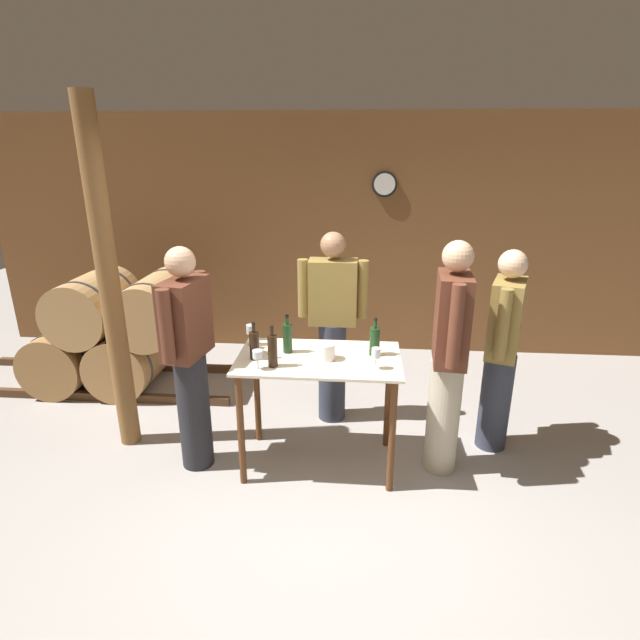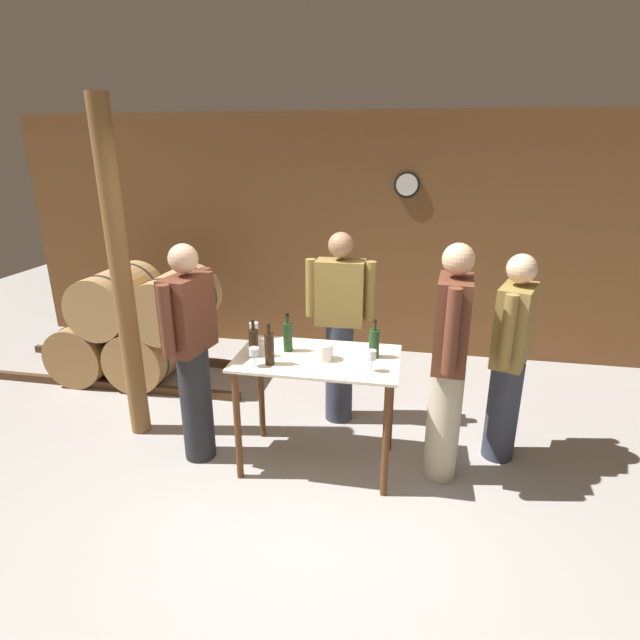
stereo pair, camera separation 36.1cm
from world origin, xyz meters
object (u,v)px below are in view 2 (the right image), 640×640
wine_bottle_far_left (254,342)px  person_visitor_with_scarf (449,361)px  wine_bottle_center (288,336)px  wine_glass_near_left (254,328)px  wine_bottle_left (269,348)px  person_host (192,351)px  wine_glass_near_right (372,356)px  wine_bottle_right (374,343)px  wooden_post (122,279)px  person_visitor_near_door (510,356)px  person_visitor_bearded (340,325)px  wine_glass_near_center (254,352)px  ice_bucket (324,352)px

wine_bottle_far_left → person_visitor_with_scarf: person_visitor_with_scarf is taller
wine_bottle_center → wine_glass_near_left: 0.32m
wine_bottle_left → person_host: bearing=170.9°
person_host → wine_bottle_left: bearing=-9.1°
wine_glass_near_right → person_visitor_with_scarf: 0.56m
wine_bottle_right → wine_glass_near_right: (0.00, -0.24, -0.00)m
wine_bottle_center → wine_bottle_right: size_ratio=1.01×
wooden_post → wine_bottle_center: 1.41m
wine_bottle_left → person_host: person_host is taller
wine_bottle_left → person_visitor_near_door: size_ratio=0.18×
wine_bottle_far_left → person_visitor_bearded: (0.51, 0.77, -0.11)m
wine_bottle_left → person_visitor_near_door: person_visitor_near_door is taller
wine_glass_near_center → ice_bucket: 0.50m
wine_bottle_left → person_visitor_bearded: bearing=67.9°
wine_glass_near_left → wooden_post: bearing=-179.1°
wine_bottle_center → person_visitor_bearded: size_ratio=0.17×
wine_glass_near_left → person_visitor_near_door: person_visitor_near_door is taller
wine_bottle_far_left → wine_bottle_right: size_ratio=0.98×
wine_bottle_left → person_visitor_near_door: bearing=17.7°
person_visitor_near_door → wine_bottle_right: bearing=-164.1°
wine_bottle_right → wine_glass_near_center: bearing=-158.5°
wine_glass_near_right → person_host: size_ratio=0.09×
wine_glass_near_left → person_host: (-0.40, -0.28, -0.11)m
wine_glass_near_center → person_host: person_host is taller
wooden_post → wine_bottle_left: wooden_post is taller
wooden_post → person_visitor_near_door: (2.99, 0.18, -0.49)m
wine_glass_near_left → ice_bucket: size_ratio=1.29×
wine_bottle_far_left → wine_bottle_left: 0.19m
wine_glass_near_right → person_host: (-1.34, 0.08, -0.10)m
wine_bottle_right → person_host: bearing=-173.3°
ice_bucket → wine_bottle_right: bearing=17.4°
wine_glass_near_right → person_visitor_with_scarf: person_visitor_with_scarf is taller
wine_bottle_center → person_host: bearing=-167.5°
person_visitor_with_scarf → person_visitor_near_door: (0.47, 0.34, -0.07)m
wine_bottle_center → person_visitor_with_scarf: bearing=-2.9°
wine_bottle_far_left → person_visitor_bearded: size_ratio=0.17×
wooden_post → wine_glass_near_center: 1.32m
wine_bottle_far_left → wine_bottle_left: size_ratio=0.93×
wine_bottle_far_left → wine_bottle_center: bearing=32.5°
wooden_post → wine_glass_near_right: bearing=-9.7°
wine_glass_near_left → person_visitor_with_scarf: bearing=-7.0°
wooden_post → person_host: (0.66, -0.26, -0.45)m
wine_bottle_far_left → person_visitor_near_door: person_visitor_near_door is taller
person_host → person_visitor_with_scarf: size_ratio=0.97×
wine_bottle_center → wine_glass_near_left: bearing=158.1°
wine_bottle_right → person_visitor_with_scarf: size_ratio=0.16×
wine_bottle_right → wine_glass_near_right: bearing=-89.0°
wine_bottle_left → person_visitor_bearded: size_ratio=0.18×
wine_bottle_left → wine_glass_near_center: wine_bottle_left is taller
person_visitor_near_door → ice_bucket: bearing=-163.7°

